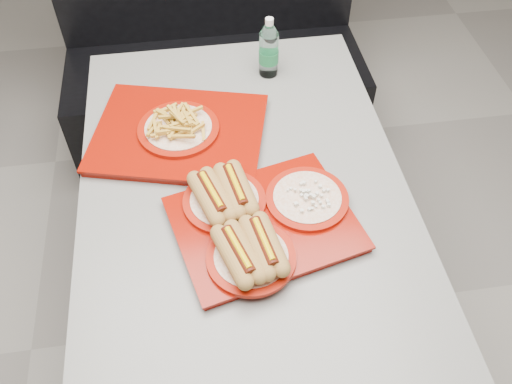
{
  "coord_description": "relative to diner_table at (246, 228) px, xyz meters",
  "views": [
    {
      "loc": [
        -0.11,
        -0.95,
        1.88
      ],
      "look_at": [
        0.02,
        -0.07,
        0.83
      ],
      "focal_mm": 38.0,
      "sensor_mm": 36.0,
      "label": 1
    }
  ],
  "objects": [
    {
      "name": "ground",
      "position": [
        0.0,
        0.0,
        -0.58
      ],
      "size": [
        6.0,
        6.0,
        0.0
      ],
      "primitive_type": "plane",
      "color": "gray",
      "rests_on": "ground"
    },
    {
      "name": "diner_table",
      "position": [
        0.0,
        0.0,
        0.0
      ],
      "size": [
        0.92,
        1.42,
        0.75
      ],
      "color": "black",
      "rests_on": "ground"
    },
    {
      "name": "booth_bench",
      "position": [
        0.0,
        1.09,
        -0.18
      ],
      "size": [
        1.3,
        0.57,
        1.35
      ],
      "color": "black",
      "rests_on": "ground"
    },
    {
      "name": "tray_near",
      "position": [
        0.01,
        -0.13,
        0.2
      ],
      "size": [
        0.52,
        0.45,
        0.1
      ],
      "rotation": [
        0.0,
        0.0,
        0.24
      ],
      "color": "#810D03",
      "rests_on": "diner_table"
    },
    {
      "name": "tray_far",
      "position": [
        -0.16,
        0.24,
        0.19
      ],
      "size": [
        0.58,
        0.5,
        0.1
      ],
      "rotation": [
        0.0,
        0.0,
        -0.26
      ],
      "color": "#810D03",
      "rests_on": "diner_table"
    },
    {
      "name": "water_bottle",
      "position": [
        0.15,
        0.51,
        0.25
      ],
      "size": [
        0.07,
        0.07,
        0.21
      ],
      "rotation": [
        0.0,
        0.0,
        -0.27
      ],
      "color": "silver",
      "rests_on": "diner_table"
    }
  ]
}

